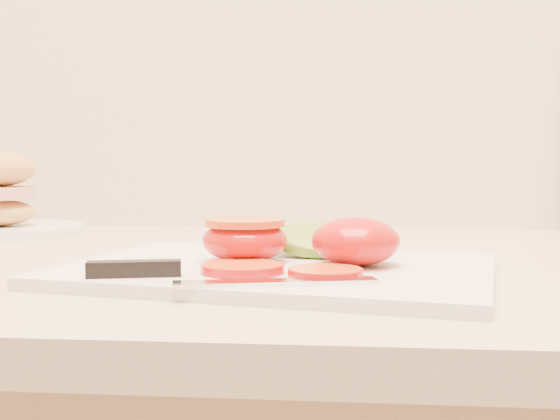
{
  "coord_description": "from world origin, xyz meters",
  "views": [
    {
      "loc": [
        -0.18,
        0.99,
        1.03
      ],
      "look_at": [
        -0.24,
        1.58,
        0.99
      ],
      "focal_mm": 45.0,
      "sensor_mm": 36.0,
      "label": 1
    }
  ],
  "objects": [
    {
      "name": "tomato_slice_1",
      "position": [
        -0.2,
        1.51,
        0.94
      ],
      "size": [
        0.06,
        0.06,
        0.01
      ],
      "primitive_type": "cylinder",
      "color": "#EB5820",
      "rests_on": "cutting_board"
    },
    {
      "name": "tomato_half_cut",
      "position": [
        -0.27,
        1.58,
        0.96
      ],
      "size": [
        0.07,
        0.07,
        0.04
      ],
      "color": "red",
      "rests_on": "cutting_board"
    },
    {
      "name": "tomato_half_dome",
      "position": [
        -0.17,
        1.57,
        0.96
      ],
      "size": [
        0.07,
        0.07,
        0.04
      ],
      "primitive_type": "ellipsoid",
      "color": "red",
      "rests_on": "cutting_board"
    },
    {
      "name": "knife",
      "position": [
        -0.3,
        1.49,
        0.94
      ],
      "size": [
        0.22,
        0.06,
        0.01
      ],
      "rotation": [
        0.0,
        0.0,
        0.23
      ],
      "color": "silver",
      "rests_on": "cutting_board"
    },
    {
      "name": "lettuce_leaf_0",
      "position": [
        -0.19,
        1.64,
        0.95
      ],
      "size": [
        0.14,
        0.12,
        0.03
      ],
      "primitive_type": "ellipsoid",
      "rotation": [
        0.0,
        0.0,
        0.35
      ],
      "color": "#87B02E",
      "rests_on": "cutting_board"
    },
    {
      "name": "tomato_slice_0",
      "position": [
        -0.26,
        1.52,
        0.94
      ],
      "size": [
        0.06,
        0.06,
        0.01
      ],
      "primitive_type": "cylinder",
      "color": "#EB5820",
      "rests_on": "cutting_board"
    },
    {
      "name": "cutting_board",
      "position": [
        -0.24,
        1.57,
        0.94
      ],
      "size": [
        0.39,
        0.32,
        0.01
      ],
      "primitive_type": "cube",
      "rotation": [
        0.0,
        0.0,
        -0.21
      ],
      "color": "silver",
      "rests_on": "counter"
    }
  ]
}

